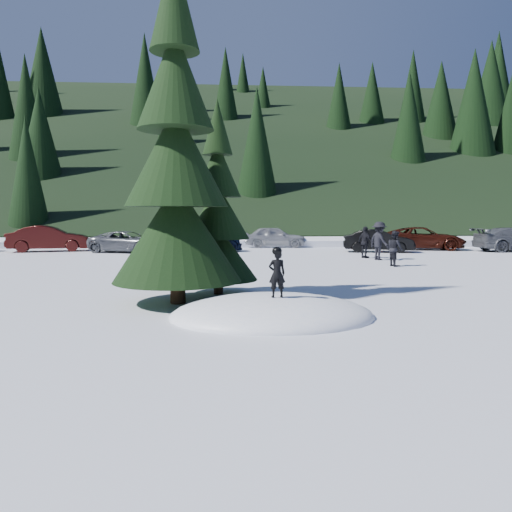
{
  "coord_description": "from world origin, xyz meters",
  "views": [
    {
      "loc": [
        -1.05,
        -10.68,
        2.24
      ],
      "look_at": [
        -0.17,
        2.76,
        1.1
      ],
      "focal_mm": 35.0,
      "sensor_mm": 36.0,
      "label": 1
    }
  ],
  "objects": [
    {
      "name": "snow_mound",
      "position": [
        0.0,
        0.0,
        0.0
      ],
      "size": [
        4.48,
        3.52,
        0.96
      ],
      "primitive_type": "ellipsoid",
      "color": "white",
      "rests_on": "ground"
    },
    {
      "name": "adult_2",
      "position": [
        6.49,
        13.0,
        0.93
      ],
      "size": [
        1.1,
        1.38,
        1.86
      ],
      "primitive_type": "imported",
      "rotation": [
        0.0,
        0.0,
        1.96
      ],
      "color": "black",
      "rests_on": "ground"
    },
    {
      "name": "adult_1",
      "position": [
        6.11,
        14.08,
        0.8
      ],
      "size": [
        0.79,
        1.02,
        1.61
      ],
      "primitive_type": "imported",
      "rotation": [
        0.0,
        0.0,
        2.06
      ],
      "color": "black",
      "rests_on": "ground"
    },
    {
      "name": "spruce_tall",
      "position": [
        -2.2,
        1.8,
        3.32
      ],
      "size": [
        3.2,
        3.2,
        8.6
      ],
      "color": "black",
      "rests_on": "ground"
    },
    {
      "name": "car_3",
      "position": [
        -2.27,
        18.64,
        0.69
      ],
      "size": [
        5.15,
        3.46,
        1.39
      ],
      "primitive_type": "imported",
      "rotation": [
        0.0,
        0.0,
        1.92
      ],
      "color": "black",
      "rests_on": "ground"
    },
    {
      "name": "car_4",
      "position": [
        2.37,
        22.45,
        0.7
      ],
      "size": [
        4.21,
        1.9,
        1.4
      ],
      "primitive_type": "imported",
      "rotation": [
        0.0,
        0.0,
        1.51
      ],
      "color": "gray",
      "rests_on": "ground"
    },
    {
      "name": "ground",
      "position": [
        0.0,
        0.0,
        0.0
      ],
      "size": [
        200.0,
        200.0,
        0.0
      ],
      "primitive_type": "plane",
      "color": "white",
      "rests_on": "ground"
    },
    {
      "name": "spruce_short",
      "position": [
        -1.2,
        3.2,
        2.1
      ],
      "size": [
        2.2,
        2.2,
        5.37
      ],
      "color": "black",
      "rests_on": "ground"
    },
    {
      "name": "adult_0",
      "position": [
        6.28,
        10.15,
        0.76
      ],
      "size": [
        0.69,
        0.83,
        1.53
      ],
      "primitive_type": "imported",
      "rotation": [
        0.0,
        0.0,
        1.73
      ],
      "color": "black",
      "rests_on": "ground"
    },
    {
      "name": "car_6",
      "position": [
        11.43,
        19.76,
        0.71
      ],
      "size": [
        5.5,
        3.46,
        1.42
      ],
      "primitive_type": "imported",
      "rotation": [
        0.0,
        0.0,
        1.34
      ],
      "color": "black",
      "rests_on": "ground"
    },
    {
      "name": "car_2",
      "position": [
        -6.6,
        18.66,
        0.62
      ],
      "size": [
        4.87,
        3.33,
        1.24
      ],
      "primitive_type": "imported",
      "rotation": [
        0.0,
        0.0,
        1.26
      ],
      "color": "#53565C",
      "rests_on": "ground"
    },
    {
      "name": "car_5",
      "position": [
        8.0,
        17.9,
        0.67
      ],
      "size": [
        4.25,
        2.21,
        1.33
      ],
      "primitive_type": "imported",
      "rotation": [
        0.0,
        0.0,
        1.36
      ],
      "color": "black",
      "rests_on": "ground"
    },
    {
      "name": "car_1",
      "position": [
        -11.45,
        19.79,
        0.77
      ],
      "size": [
        4.91,
        2.66,
        1.54
      ],
      "primitive_type": "imported",
      "rotation": [
        0.0,
        0.0,
        1.8
      ],
      "color": "#350C09",
      "rests_on": "ground"
    },
    {
      "name": "forest_hillside",
      "position": [
        0.0,
        54.0,
        12.5
      ],
      "size": [
        200.0,
        60.0,
        25.0
      ],
      "primitive_type": null,
      "color": "black",
      "rests_on": "ground"
    },
    {
      "name": "child_skier",
      "position": [
        0.07,
        -0.3,
        0.98
      ],
      "size": [
        0.39,
        0.28,
        1.0
      ],
      "primitive_type": "imported",
      "rotation": [
        0.0,
        0.0,
        3.27
      ],
      "color": "black",
      "rests_on": "snow_mound"
    }
  ]
}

